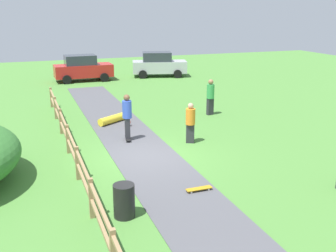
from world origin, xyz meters
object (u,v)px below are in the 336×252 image
(trash_bin, at_px, (124,201))
(parked_car_silver, at_px, (159,64))
(skateboard_loose, at_px, (199,189))
(bystander_orange, at_px, (190,121))
(skater_fallen, at_px, (114,119))
(skater_riding, at_px, (127,115))
(bystander_green, at_px, (210,95))
(parked_car_red, at_px, (83,68))

(trash_bin, bearing_deg, parked_car_silver, 68.90)
(trash_bin, distance_m, skateboard_loose, 2.56)
(bystander_orange, distance_m, parked_car_silver, 16.41)
(trash_bin, distance_m, bystander_orange, 6.33)
(skater_fallen, bearing_deg, skateboard_loose, -84.74)
(skater_riding, xyz_separation_m, bystander_green, (4.98, 2.58, -0.08))
(bystander_orange, xyz_separation_m, parked_car_silver, (4.08, 15.90, 0.06))
(skater_fallen, relative_size, parked_car_red, 0.37)
(bystander_green, bearing_deg, skater_riding, -152.62)
(trash_bin, relative_size, skateboard_loose, 1.12)
(trash_bin, height_order, skater_fallen, trash_bin)
(bystander_green, bearing_deg, skateboard_loose, -117.82)
(skateboard_loose, bearing_deg, skater_riding, 98.17)
(skater_riding, height_order, bystander_orange, skater_riding)
(skateboard_loose, bearing_deg, bystander_green, 62.18)
(parked_car_silver, bearing_deg, skater_fallen, -117.73)
(skater_fallen, bearing_deg, bystander_orange, -59.50)
(bystander_orange, xyz_separation_m, parked_car_red, (-1.88, 15.88, 0.06))
(bystander_orange, relative_size, parked_car_silver, 0.37)
(trash_bin, height_order, parked_car_silver, parked_car_silver)
(parked_car_red, bearing_deg, skater_fallen, -91.82)
(skater_fallen, distance_m, parked_car_red, 12.07)
(parked_car_silver, bearing_deg, skater_riding, -113.37)
(bystander_green, bearing_deg, bystander_orange, -125.74)
(skateboard_loose, height_order, parked_car_silver, parked_car_silver)
(trash_bin, xyz_separation_m, bystander_orange, (3.96, 4.93, 0.45))
(parked_car_red, bearing_deg, parked_car_silver, 0.14)
(skater_riding, relative_size, bystander_green, 1.04)
(skater_riding, xyz_separation_m, parked_car_silver, (6.37, 14.74, -0.13))
(skater_riding, bearing_deg, parked_car_red, 88.40)
(trash_bin, distance_m, skater_riding, 6.34)
(parked_car_red, relative_size, parked_car_silver, 0.94)
(bystander_green, bearing_deg, parked_car_silver, 83.48)
(bystander_green, bearing_deg, skater_fallen, 178.82)
(skater_riding, relative_size, parked_car_silver, 0.42)
(bystander_green, height_order, parked_car_silver, parked_car_silver)
(trash_bin, bearing_deg, bystander_green, 52.50)
(trash_bin, xyz_separation_m, parked_car_silver, (8.04, 20.82, 0.51))
(skateboard_loose, bearing_deg, skater_fallen, 95.26)
(trash_bin, xyz_separation_m, skateboard_loose, (2.44, 0.69, -0.36))
(trash_bin, bearing_deg, parked_car_red, 84.29)
(skater_riding, height_order, bystander_green, skater_riding)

